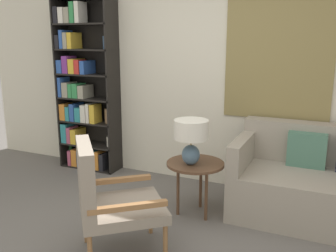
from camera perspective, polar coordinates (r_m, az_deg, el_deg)
The scene contains 6 objects.
wall_back at distance 4.28m, azimuth 6.66°, elevation 8.89°, with size 6.40×0.08×2.70m.
bookshelf at distance 4.92m, azimuth -12.80°, elevation 4.94°, with size 0.79×0.30×2.16m.
armchair at distance 2.94m, azimuth -9.44°, elevation -10.28°, with size 0.85×0.85×0.93m.
couch at distance 3.85m, azimuth 23.24°, elevation -8.42°, with size 1.72×0.88×0.86m.
side_table at distance 3.59m, azimuth 4.18°, elevation -6.36°, with size 0.55×0.55×0.53m.
table_lamp at distance 3.44m, azimuth 3.54°, elevation -1.43°, with size 0.32×0.32×0.43m.
Camera 1 is at (1.37, -2.03, 1.69)m, focal length 40.00 mm.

